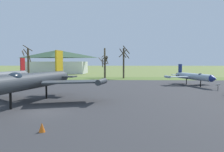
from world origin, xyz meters
The scene contains 13 objects.
ground_plane centered at (0.00, 0.00, 0.00)m, with size 600.00×600.00×0.00m, color olive.
asphalt_apron centered at (0.00, 13.88, 0.03)m, with size 78.37×46.26×0.05m, color #333335.
grass_verge_strip centered at (0.00, 43.01, 0.03)m, with size 138.37×12.00×0.06m, color #576F30.
jet_fighter_front_left centered at (20.49, 23.99, 1.80)m, with size 9.58×12.47×4.10m.
info_placard_front_left centered at (22.16, 16.99, 0.68)m, with size 0.62×0.29×1.05m.
jet_fighter_front_right centered at (-2.82, 3.90, 2.47)m, with size 15.16×18.03×6.05m.
jet_fighter_rear_center centered at (-13.63, 18.11, 2.15)m, with size 10.79×15.75×5.35m.
bare_tree_left_of_center centered at (-20.27, 44.82, 4.85)m, with size 3.71×2.64×9.39m.
bare_tree_center centered at (1.75, 47.37, 4.50)m, with size 2.99×2.93×8.65m.
bare_tree_right_of_center centered at (2.12, 43.66, 3.47)m, with size 1.91×1.90×6.22m.
bare_tree_far_right centered at (7.42, 43.51, 4.92)m, with size 3.05×3.09×8.99m.
visitor_building centered at (-19.54, 71.95, 4.73)m, with size 24.56×12.62×9.52m.
traffic_cone centered at (2.03, -5.58, 0.32)m, with size 0.45×0.45×0.65m, color orange.
Camera 1 is at (7.08, -19.34, 4.42)m, focal length 36.31 mm.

